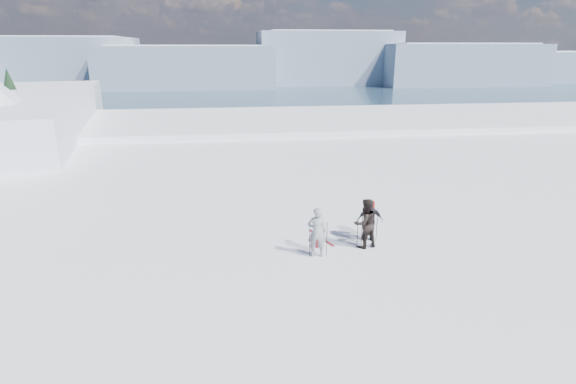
% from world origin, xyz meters
% --- Properties ---
extents(lake_basin, '(820.00, 820.00, 71.62)m').
position_xyz_m(lake_basin, '(0.00, 30.00, -6.50)').
color(lake_basin, white).
rests_on(lake_basin, ground).
extents(far_mountain_range, '(770.00, 110.00, 53.00)m').
position_xyz_m(far_mountain_range, '(29.60, 454.78, -7.19)').
color(far_mountain_range, slate).
rests_on(far_mountain_range, ground).
extents(skier_grey, '(0.69, 0.50, 1.75)m').
position_xyz_m(skier_grey, '(-0.93, 1.55, 0.87)').
color(skier_grey, gray).
rests_on(skier_grey, ground).
extents(skier_dark, '(1.03, 0.89, 1.80)m').
position_xyz_m(skier_dark, '(0.89, 2.03, 0.90)').
color(skier_dark, black).
rests_on(skier_dark, ground).
extents(skier_pack, '(0.97, 0.53, 1.58)m').
position_xyz_m(skier_pack, '(1.24, 2.56, 0.79)').
color(skier_pack, black).
rests_on(skier_pack, ground).
extents(backpack, '(0.36, 0.24, 0.45)m').
position_xyz_m(backpack, '(1.28, 2.81, 1.80)').
color(backpack, red).
rests_on(backpack, skier_pack).
extents(ski_poles, '(2.67, 0.98, 1.34)m').
position_xyz_m(ski_poles, '(0.40, 1.97, 0.63)').
color(ski_poles, black).
rests_on(ski_poles, ground).
extents(skis_loose, '(0.70, 1.68, 0.03)m').
position_xyz_m(skis_loose, '(-0.53, 2.98, 0.01)').
color(skis_loose, black).
rests_on(skis_loose, ground).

